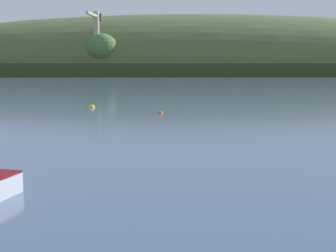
% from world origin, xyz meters
% --- Properties ---
extents(far_shoreline_hill, '(433.85, 121.43, 52.46)m').
position_xyz_m(far_shoreline_hill, '(16.19, 228.70, 0.23)').
color(far_shoreline_hill, '#35401E').
rests_on(far_shoreline_hill, ground).
extents(dockside_crane, '(5.09, 19.68, 23.88)m').
position_xyz_m(dockside_crane, '(-23.81, 192.55, 12.28)').
color(dockside_crane, '#4C4C51').
rests_on(dockside_crane, ground).
extents(mooring_buoy_midchannel, '(0.51, 0.51, 0.59)m').
position_xyz_m(mooring_buoy_midchannel, '(3.49, 54.36, 0.00)').
color(mooring_buoy_midchannel, '#EA5B19').
rests_on(mooring_buoy_midchannel, ground).
extents(mooring_buoy_off_fishing_boat, '(0.74, 0.74, 0.82)m').
position_xyz_m(mooring_buoy_off_fishing_boat, '(-4.71, 60.74, 0.00)').
color(mooring_buoy_off_fishing_boat, yellow).
rests_on(mooring_buoy_off_fishing_boat, ground).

